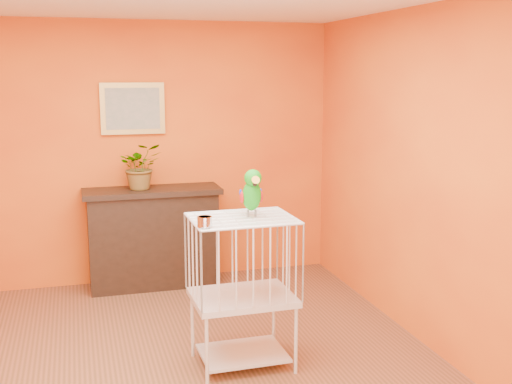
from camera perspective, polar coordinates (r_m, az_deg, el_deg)
name	(u,v)px	position (r m, az deg, el deg)	size (l,w,h in m)	color
ground	(171,378)	(4.69, -7.58, -16.08)	(4.50, 4.50, 0.00)	brown
room_shell	(165,152)	(4.23, -8.11, 3.50)	(4.50, 4.50, 4.50)	orange
console_cabinet	(153,237)	(6.42, -9.13, -4.01)	(1.33, 0.48, 0.98)	black
potted_plant	(140,171)	(6.33, -10.25, 1.89)	(0.40, 0.45, 0.35)	#26722D
framed_picture	(133,109)	(6.41, -10.91, 7.30)	(0.62, 0.04, 0.50)	#AB863D
birdcage	(242,290)	(4.63, -1.22, -8.69)	(0.72, 0.56, 1.10)	beige
feed_cup	(205,222)	(4.21, -4.59, -2.64)	(0.10, 0.10, 0.07)	silver
parrot	(252,192)	(4.48, -0.38, -0.02)	(0.17, 0.31, 0.34)	#59544C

